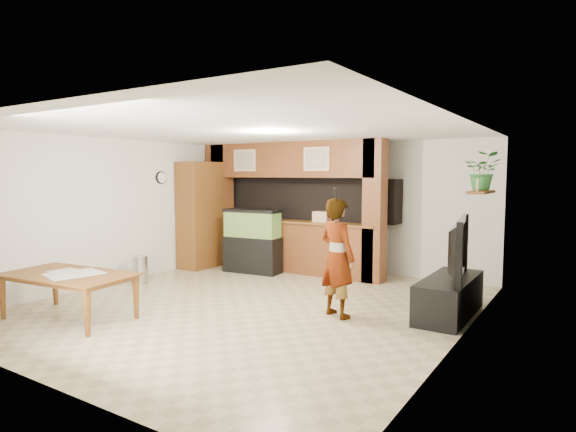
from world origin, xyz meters
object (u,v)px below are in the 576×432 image
Objects in this scene: pantry_cabinet at (200,215)px; dining_table at (67,297)px; aquarium at (252,242)px; television at (451,248)px; person at (337,257)px.

pantry_cabinet is 3.97m from dining_table.
pantry_cabinet is 1.24× the size of dining_table.
pantry_cabinet is at bearing -179.85° from aquarium.
person is at bearing 113.89° from television.
person is (2.78, -1.77, 0.20)m from aquarium.
person is at bearing 28.64° from dining_table.
person reaches higher than dining_table.
pantry_cabinet is at bearing 99.12° from dining_table.
person reaches higher than aquarium.
dining_table is (1.04, -3.74, -0.80)m from pantry_cabinet.
television is 0.89× the size of person.
pantry_cabinet is 1.34× the size of person.
person is (4.04, -1.64, -0.28)m from pantry_cabinet.
pantry_cabinet reaches higher than television.
television is at bearing -18.47° from aquarium.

